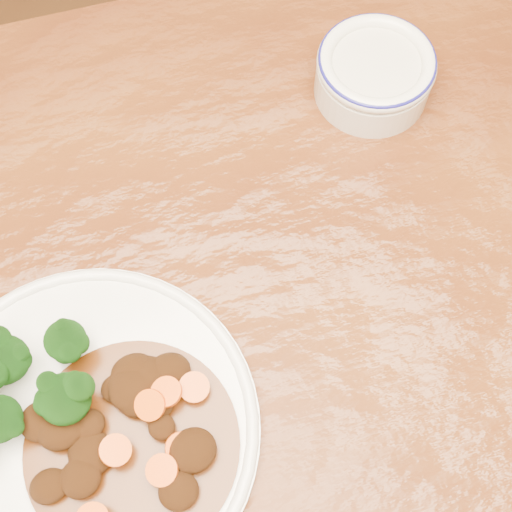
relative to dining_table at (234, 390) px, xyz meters
name	(u,v)px	position (x,y,z in m)	size (l,w,h in m)	color
ground	(244,473)	(0.00, 0.00, -0.67)	(4.00, 4.00, 0.00)	#4D2213
dining_table	(234,390)	(0.00, 0.00, 0.00)	(1.60, 1.08, 0.75)	#603010
dinner_plate	(85,432)	(-0.14, 0.00, 0.09)	(0.30, 0.30, 0.02)	silver
broccoli_florets	(3,393)	(-0.18, 0.04, 0.12)	(0.14, 0.10, 0.05)	#628947
mince_stew	(121,426)	(-0.10, -0.02, 0.10)	(0.18, 0.18, 0.03)	#4F2408
dip_bowl	(374,73)	(0.25, 0.22, 0.11)	(0.12, 0.12, 0.05)	silver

